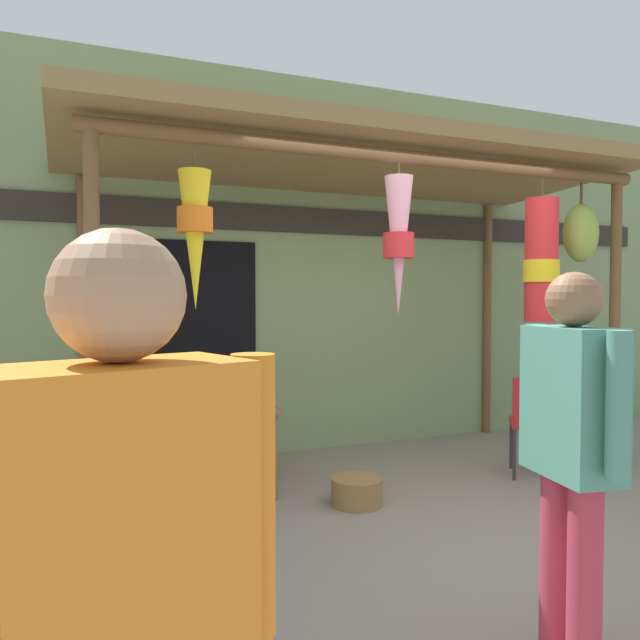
{
  "coord_description": "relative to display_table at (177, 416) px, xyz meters",
  "views": [
    {
      "loc": [
        -2.31,
        -3.36,
        1.49
      ],
      "look_at": [
        -0.4,
        1.18,
        1.31
      ],
      "focal_mm": 34.47,
      "sensor_mm": 36.0,
      "label": 1
    }
  ],
  "objects": [
    {
      "name": "customer_foreground",
      "position": [
        1.07,
        -2.74,
        0.33
      ],
      "size": [
        0.28,
        0.59,
        1.59
      ],
      "color": "#B23347",
      "rests_on": "ground_plane"
    },
    {
      "name": "ground_plane",
      "position": [
        1.54,
        -1.2,
        -0.61
      ],
      "size": [
        30.0,
        30.0,
        0.0
      ],
      "primitive_type": "plane",
      "color": "gray"
    },
    {
      "name": "folding_chair",
      "position": [
        2.81,
        -0.65,
        -0.11
      ],
      "size": [
        0.56,
        0.56,
        0.84
      ],
      "color": "#AD1E1E",
      "rests_on": "ground_plane"
    },
    {
      "name": "display_table",
      "position": [
        0.0,
        0.0,
        0.0
      ],
      "size": [
        1.4,
        0.74,
        0.67
      ],
      "color": "brown",
      "rests_on": "ground_plane"
    },
    {
      "name": "wicker_basket_by_table",
      "position": [
        -0.53,
        -0.97,
        -0.46
      ],
      "size": [
        0.5,
        0.5,
        0.3
      ],
      "primitive_type": "cylinder",
      "color": "olive",
      "rests_on": "ground_plane"
    },
    {
      "name": "shop_facade",
      "position": [
        1.53,
        1.08,
        1.19
      ],
      "size": [
        9.07,
        0.29,
        3.6
      ],
      "color": "#7A9360",
      "rests_on": "ground_plane"
    },
    {
      "name": "market_stall_canopy",
      "position": [
        1.52,
        -0.02,
        1.83
      ],
      "size": [
        4.64,
        2.19,
        2.71
      ],
      "color": "brown",
      "rests_on": "ground_plane"
    },
    {
      "name": "wicker_basket_spare",
      "position": [
        1.16,
        -0.66,
        -0.51
      ],
      "size": [
        0.37,
        0.37,
        0.19
      ],
      "primitive_type": "cylinder",
      "color": "olive",
      "rests_on": "ground_plane"
    },
    {
      "name": "flower_heap_on_table",
      "position": [
        0.09,
        -0.08,
        0.14
      ],
      "size": [
        0.66,
        0.46,
        0.15
      ],
      "color": "orange",
      "rests_on": "display_table"
    },
    {
      "name": "passerby_at_right",
      "position": [
        -0.69,
        -3.53,
        0.33
      ],
      "size": [
        0.57,
        0.32,
        1.6
      ],
      "color": "#B23347",
      "rests_on": "ground_plane"
    }
  ]
}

